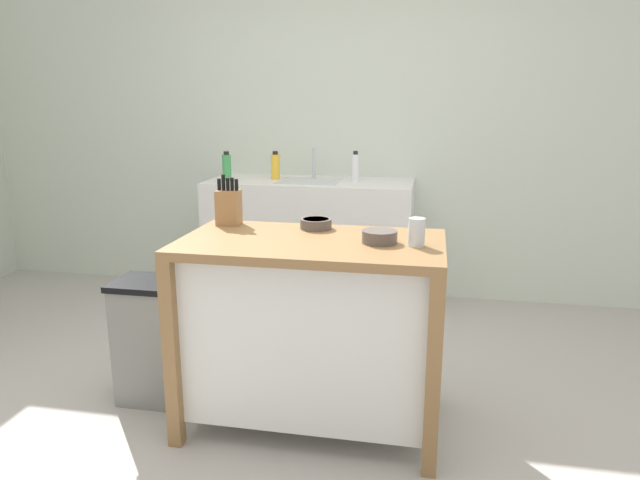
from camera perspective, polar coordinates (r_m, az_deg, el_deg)
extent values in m
plane|color=#ADA8A0|center=(2.85, -4.93, -17.88)|extent=(6.92, 6.92, 0.00)
cube|color=silver|center=(4.45, 2.16, 11.30)|extent=(5.92, 0.10, 2.60)
cube|color=olive|center=(2.54, -0.87, -0.40)|extent=(1.16, 0.65, 0.04)
cube|color=silver|center=(2.67, -0.83, -8.66)|extent=(1.06, 0.55, 0.75)
cube|color=olive|center=(2.60, -14.43, -10.98)|extent=(0.06, 0.06, 0.85)
cube|color=olive|center=(2.37, 11.11, -13.30)|extent=(0.06, 0.06, 0.85)
cube|color=olive|center=(3.10, -9.75, -6.58)|extent=(0.06, 0.06, 0.85)
cube|color=olive|center=(2.91, 11.17, -8.01)|extent=(0.06, 0.06, 0.85)
cube|color=#9E7042|center=(2.86, -9.00, 3.18)|extent=(0.11, 0.09, 0.17)
cylinder|color=black|center=(2.86, -9.92, 5.43)|extent=(0.02, 0.02, 0.06)
cylinder|color=black|center=(2.85, -9.51, 5.63)|extent=(0.02, 0.02, 0.08)
cylinder|color=black|center=(2.84, -9.09, 5.46)|extent=(0.02, 0.02, 0.06)
cylinder|color=black|center=(2.83, -8.67, 5.47)|extent=(0.02, 0.02, 0.06)
cylinder|color=black|center=(2.83, -8.25, 5.40)|extent=(0.02, 0.02, 0.06)
cylinder|color=#564C47|center=(2.49, 5.90, 0.33)|extent=(0.15, 0.15, 0.05)
cylinder|color=#342D2A|center=(2.49, 5.91, 0.88)|extent=(0.12, 0.12, 0.01)
cylinder|color=#564C47|center=(2.75, -0.40, 1.62)|extent=(0.15, 0.15, 0.05)
cylinder|color=#342D2A|center=(2.74, -0.40, 2.05)|extent=(0.12, 0.12, 0.01)
cylinder|color=silver|center=(2.45, 9.51, 0.78)|extent=(0.07, 0.07, 0.12)
cube|color=slate|center=(3.06, -16.00, -9.77)|extent=(0.34, 0.26, 0.60)
cube|color=black|center=(2.95, -16.41, -4.15)|extent=(0.36, 0.28, 0.03)
cube|color=silver|center=(4.27, -0.97, -0.24)|extent=(1.47, 0.60, 0.92)
cube|color=silver|center=(4.16, -1.05, 5.63)|extent=(0.44, 0.36, 0.03)
cylinder|color=#B7BCC1|center=(4.30, -0.60, 7.58)|extent=(0.02, 0.02, 0.22)
cylinder|color=white|center=(4.13, 3.51, 7.10)|extent=(0.05, 0.05, 0.19)
cylinder|color=black|center=(4.12, 3.53, 8.59)|extent=(0.03, 0.03, 0.02)
cylinder|color=green|center=(4.24, -9.18, 7.07)|extent=(0.06, 0.06, 0.18)
cylinder|color=black|center=(4.23, -9.23, 8.47)|extent=(0.04, 0.04, 0.02)
cylinder|color=yellow|center=(4.25, -4.42, 7.20)|extent=(0.06, 0.06, 0.18)
cylinder|color=black|center=(4.24, -4.45, 8.57)|extent=(0.04, 0.04, 0.02)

